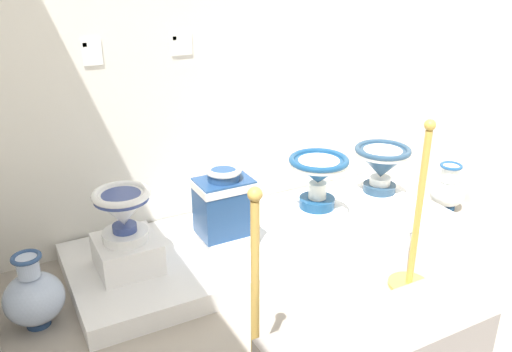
{
  "coord_description": "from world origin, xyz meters",
  "views": [
    {
      "loc": [
        0.15,
        -0.33,
        1.85
      ],
      "look_at": [
        1.6,
        2.4,
        0.55
      ],
      "focal_mm": 36.99,
      "sensor_mm": 36.0,
      "label": 1
    }
  ],
  "objects_px": {
    "antique_toilet_leftmost": "(382,163)",
    "stanchion_post_near_left": "(255,326)",
    "plinth_block_pale_glazed": "(316,215)",
    "plinth_block_leftmost": "(378,196)",
    "antique_toilet_pale_glazed": "(318,172)",
    "stanchion_post_near_right": "(415,239)",
    "info_placard_first": "(92,52)",
    "plinth_block_broad_patterned": "(225,239)",
    "antique_toilet_broad_patterned": "(224,200)",
    "plinth_block_central_ornate": "(127,253)",
    "antique_toilet_central_ornate": "(123,210)",
    "decorative_vase_corner": "(447,191)",
    "decorative_vase_spare": "(34,297)",
    "info_placard_second": "(181,44)"
  },
  "relations": [
    {
      "from": "plinth_block_broad_patterned",
      "to": "decorative_vase_spare",
      "type": "height_order",
      "value": "decorative_vase_spare"
    },
    {
      "from": "antique_toilet_broad_patterned",
      "to": "plinth_block_central_ornate",
      "type": "bearing_deg",
      "value": 176.0
    },
    {
      "from": "plinth_block_leftmost",
      "to": "decorative_vase_spare",
      "type": "height_order",
      "value": "decorative_vase_spare"
    },
    {
      "from": "plinth_block_leftmost",
      "to": "decorative_vase_spare",
      "type": "distance_m",
      "value": 2.48
    },
    {
      "from": "plinth_block_pale_glazed",
      "to": "info_placard_first",
      "type": "xyz_separation_m",
      "value": [
        -1.28,
        0.56,
        1.13
      ]
    },
    {
      "from": "antique_toilet_broad_patterned",
      "to": "decorative_vase_corner",
      "type": "bearing_deg",
      "value": -2.8
    },
    {
      "from": "plinth_block_central_ornate",
      "to": "decorative_vase_spare",
      "type": "height_order",
      "value": "decorative_vase_spare"
    },
    {
      "from": "plinth_block_pale_glazed",
      "to": "stanchion_post_near_right",
      "type": "xyz_separation_m",
      "value": [
        0.18,
        -0.75,
        0.14
      ]
    },
    {
      "from": "antique_toilet_broad_patterned",
      "to": "decorative_vase_spare",
      "type": "bearing_deg",
      "value": -175.69
    },
    {
      "from": "info_placard_first",
      "to": "decorative_vase_corner",
      "type": "distance_m",
      "value": 2.79
    },
    {
      "from": "plinth_block_pale_glazed",
      "to": "plinth_block_leftmost",
      "type": "bearing_deg",
      "value": 7.43
    },
    {
      "from": "info_placard_second",
      "to": "decorative_vase_spare",
      "type": "height_order",
      "value": "info_placard_second"
    },
    {
      "from": "plinth_block_central_ornate",
      "to": "antique_toilet_pale_glazed",
      "type": "xyz_separation_m",
      "value": [
        1.31,
        -0.05,
        0.28
      ]
    },
    {
      "from": "info_placard_first",
      "to": "stanchion_post_near_left",
      "type": "xyz_separation_m",
      "value": [
        0.29,
        -1.52,
        -1.03
      ]
    },
    {
      "from": "antique_toilet_leftmost",
      "to": "plinth_block_leftmost",
      "type": "bearing_deg",
      "value": 0.0
    },
    {
      "from": "plinth_block_pale_glazed",
      "to": "stanchion_post_near_left",
      "type": "bearing_deg",
      "value": -135.79
    },
    {
      "from": "antique_toilet_central_ornate",
      "to": "plinth_block_broad_patterned",
      "type": "xyz_separation_m",
      "value": [
        0.62,
        -0.04,
        -0.33
      ]
    },
    {
      "from": "plinth_block_leftmost",
      "to": "decorative_vase_spare",
      "type": "relative_size",
      "value": 0.71
    },
    {
      "from": "info_placard_first",
      "to": "decorative_vase_corner",
      "type": "height_order",
      "value": "info_placard_first"
    },
    {
      "from": "plinth_block_broad_patterned",
      "to": "antique_toilet_broad_patterned",
      "type": "xyz_separation_m",
      "value": [
        0.0,
        0.0,
        0.27
      ]
    },
    {
      "from": "info_placard_second",
      "to": "decorative_vase_spare",
      "type": "distance_m",
      "value": 1.73
    },
    {
      "from": "plinth_block_broad_patterned",
      "to": "plinth_block_leftmost",
      "type": "relative_size",
      "value": 1.07
    },
    {
      "from": "plinth_block_leftmost",
      "to": "stanchion_post_near_left",
      "type": "bearing_deg",
      "value": -147.07
    },
    {
      "from": "plinth_block_pale_glazed",
      "to": "antique_toilet_leftmost",
      "type": "bearing_deg",
      "value": 7.43
    },
    {
      "from": "info_placard_second",
      "to": "info_placard_first",
      "type": "bearing_deg",
      "value": -180.0
    },
    {
      "from": "plinth_block_broad_patterned",
      "to": "plinth_block_pale_glazed",
      "type": "distance_m",
      "value": 0.69
    },
    {
      "from": "plinth_block_pale_glazed",
      "to": "antique_toilet_pale_glazed",
      "type": "height_order",
      "value": "antique_toilet_pale_glazed"
    },
    {
      "from": "antique_toilet_leftmost",
      "to": "stanchion_post_near_left",
      "type": "height_order",
      "value": "stanchion_post_near_left"
    },
    {
      "from": "plinth_block_broad_patterned",
      "to": "antique_toilet_leftmost",
      "type": "distance_m",
      "value": 1.34
    },
    {
      "from": "plinth_block_central_ornate",
      "to": "stanchion_post_near_left",
      "type": "xyz_separation_m",
      "value": [
        0.32,
        -1.01,
        0.07
      ]
    },
    {
      "from": "antique_toilet_pale_glazed",
      "to": "stanchion_post_near_right",
      "type": "height_order",
      "value": "stanchion_post_near_right"
    },
    {
      "from": "antique_toilet_leftmost",
      "to": "decorative_vase_spare",
      "type": "bearing_deg",
      "value": -176.3
    },
    {
      "from": "plinth_block_leftmost",
      "to": "decorative_vase_corner",
      "type": "bearing_deg",
      "value": -16.6
    },
    {
      "from": "plinth_block_broad_patterned",
      "to": "info_placard_first",
      "type": "relative_size",
      "value": 2.14
    },
    {
      "from": "info_placard_first",
      "to": "stanchion_post_near_right",
      "type": "distance_m",
      "value": 2.19
    },
    {
      "from": "info_placard_first",
      "to": "antique_toilet_leftmost",
      "type": "bearing_deg",
      "value": -14.03
    },
    {
      "from": "plinth_block_leftmost",
      "to": "stanchion_post_near_right",
      "type": "xyz_separation_m",
      "value": [
        -0.45,
        -0.83,
        0.16
      ]
    },
    {
      "from": "info_placard_first",
      "to": "decorative_vase_corner",
      "type": "relative_size",
      "value": 0.41
    },
    {
      "from": "antique_toilet_central_ornate",
      "to": "stanchion_post_near_left",
      "type": "height_order",
      "value": "stanchion_post_near_left"
    },
    {
      "from": "antique_toilet_pale_glazed",
      "to": "plinth_block_leftmost",
      "type": "height_order",
      "value": "antique_toilet_pale_glazed"
    },
    {
      "from": "antique_toilet_central_ornate",
      "to": "info_placard_first",
      "type": "height_order",
      "value": "info_placard_first"
    },
    {
      "from": "info_placard_second",
      "to": "decorative_vase_corner",
      "type": "distance_m",
      "value": 2.31
    },
    {
      "from": "antique_toilet_central_ornate",
      "to": "decorative_vase_corner",
      "type": "bearing_deg",
      "value": -3.1
    },
    {
      "from": "antique_toilet_central_ornate",
      "to": "stanchion_post_near_left",
      "type": "bearing_deg",
      "value": -72.65
    },
    {
      "from": "stanchion_post_near_right",
      "to": "info_placard_first",
      "type": "bearing_deg",
      "value": 138.07
    },
    {
      "from": "plinth_block_central_ornate",
      "to": "stanchion_post_near_right",
      "type": "xyz_separation_m",
      "value": [
        1.48,
        -0.8,
        0.1
      ]
    },
    {
      "from": "plinth_block_central_ornate",
      "to": "antique_toilet_leftmost",
      "type": "xyz_separation_m",
      "value": [
        1.93,
        0.03,
        0.21
      ]
    },
    {
      "from": "stanchion_post_near_right",
      "to": "plinth_block_central_ornate",
      "type": "bearing_deg",
      "value": 151.64
    },
    {
      "from": "plinth_block_broad_patterned",
      "to": "antique_toilet_pale_glazed",
      "type": "xyz_separation_m",
      "value": [
        0.69,
        -0.01,
        0.33
      ]
    },
    {
      "from": "plinth_block_pale_glazed",
      "to": "antique_toilet_pale_glazed",
      "type": "bearing_deg",
      "value": 0.0
    }
  ]
}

